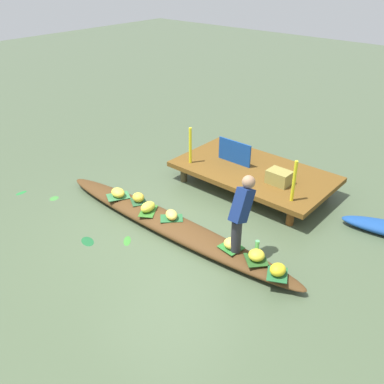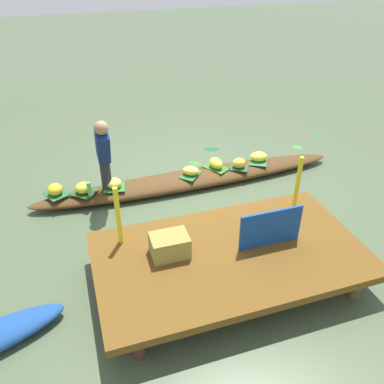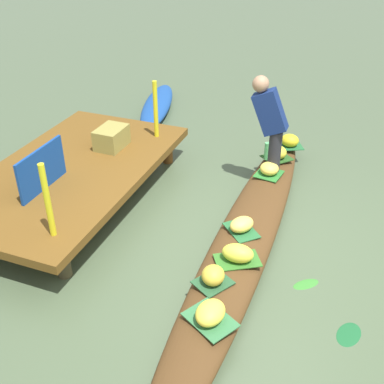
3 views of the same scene
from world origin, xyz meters
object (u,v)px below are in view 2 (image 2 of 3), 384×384
(vendor_person, at_px, (103,151))
(vendor_boat, at_px, (191,179))
(banana_bunch_2, at_px, (239,163))
(banana_bunch_3, at_px, (216,163))
(market_banner, at_px, (271,228))
(banana_bunch_5, at_px, (114,183))
(banana_bunch_6, at_px, (55,189))
(banana_bunch_0, at_px, (83,188))
(banana_bunch_1, at_px, (191,171))
(banana_bunch_4, at_px, (259,157))
(water_bottle, at_px, (89,189))
(produce_crate, at_px, (170,245))

(vendor_person, bearing_deg, vendor_boat, -175.20)
(vendor_boat, bearing_deg, banana_bunch_2, 175.01)
(banana_bunch_3, xyz_separation_m, market_banner, (0.21, 2.32, 0.35))
(banana_bunch_2, xyz_separation_m, banana_bunch_5, (2.15, -0.01, -0.01))
(banana_bunch_6, distance_m, vendor_person, 1.00)
(banana_bunch_5, bearing_deg, banana_bunch_2, 179.68)
(banana_bunch_2, relative_size, market_banner, 0.29)
(banana_bunch_0, distance_m, vendor_person, 0.71)
(banana_bunch_2, distance_m, banana_bunch_6, 3.04)
(banana_bunch_6, relative_size, market_banner, 0.32)
(vendor_boat, bearing_deg, banana_bunch_0, 0.69)
(vendor_boat, bearing_deg, banana_bunch_6, -1.81)
(banana_bunch_0, height_order, banana_bunch_1, banana_bunch_0)
(vendor_boat, height_order, banana_bunch_5, banana_bunch_5)
(vendor_boat, bearing_deg, banana_bunch_4, -178.06)
(vendor_boat, relative_size, vendor_person, 4.32)
(vendor_person, distance_m, market_banner, 2.72)
(market_banner, bearing_deg, banana_bunch_2, -105.04)
(vendor_person, bearing_deg, banana_bunch_4, -176.13)
(water_bottle, bearing_deg, banana_bunch_4, -175.33)
(banana_bunch_2, bearing_deg, vendor_person, 1.45)
(banana_bunch_1, bearing_deg, produce_crate, 65.68)
(banana_bunch_4, bearing_deg, vendor_person, 3.87)
(banana_bunch_3, distance_m, vendor_person, 1.97)
(banana_bunch_3, relative_size, water_bottle, 1.28)
(produce_crate, bearing_deg, banana_bunch_2, -131.58)
(banana_bunch_4, relative_size, market_banner, 0.38)
(banana_bunch_0, bearing_deg, banana_bunch_5, -179.83)
(vendor_person, distance_m, produce_crate, 2.04)
(banana_bunch_5, distance_m, produce_crate, 2.07)
(banana_bunch_2, distance_m, vendor_person, 2.33)
(banana_bunch_3, bearing_deg, vendor_person, 5.38)
(banana_bunch_1, height_order, banana_bunch_3, banana_bunch_3)
(banana_bunch_0, xyz_separation_m, banana_bunch_3, (-2.24, -0.11, 0.00))
(vendor_boat, height_order, produce_crate, produce_crate)
(banana_bunch_2, height_order, vendor_person, vendor_person)
(vendor_boat, relative_size, banana_bunch_1, 19.00)
(market_banner, distance_m, produce_crate, 1.21)
(water_bottle, distance_m, produce_crate, 2.05)
(banana_bunch_1, xyz_separation_m, banana_bunch_2, (-0.87, 0.02, 0.01))
(banana_bunch_0, relative_size, produce_crate, 0.56)
(banana_bunch_3, relative_size, banana_bunch_5, 1.30)
(banana_bunch_1, bearing_deg, banana_bunch_3, -168.43)
(vendor_person, bearing_deg, banana_bunch_6, -10.90)
(banana_bunch_3, height_order, banana_bunch_6, banana_bunch_3)
(banana_bunch_0, xyz_separation_m, vendor_person, (-0.37, 0.07, 0.61))
(banana_bunch_1, xyz_separation_m, vendor_person, (1.38, 0.08, 0.62))
(banana_bunch_0, distance_m, water_bottle, 0.15)
(banana_bunch_1, xyz_separation_m, produce_crate, (0.92, 2.03, 0.25))
(vendor_boat, height_order, banana_bunch_6, banana_bunch_6)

